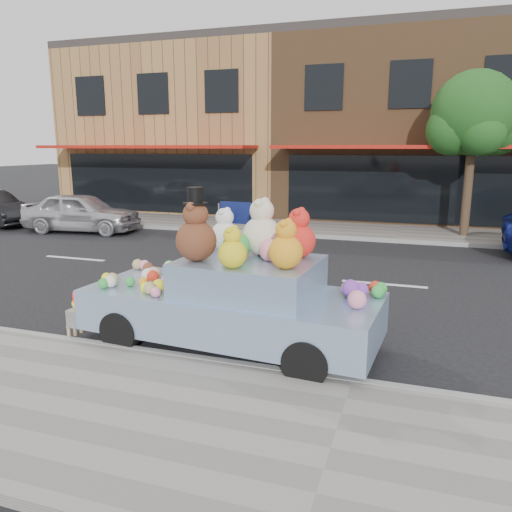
% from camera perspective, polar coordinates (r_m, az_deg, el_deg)
% --- Properties ---
extents(ground, '(120.00, 120.00, 0.00)m').
position_cam_1_polar(ground, '(11.14, 14.42, -3.15)').
color(ground, black).
rests_on(ground, ground).
extents(near_sidewalk, '(60.00, 3.00, 0.12)m').
position_cam_1_polar(near_sidewalk, '(5.15, 8.50, -21.42)').
color(near_sidewalk, gray).
rests_on(near_sidewalk, ground).
extents(far_sidewalk, '(60.00, 3.00, 0.12)m').
position_cam_1_polar(far_sidewalk, '(17.48, 16.07, 2.53)').
color(far_sidewalk, gray).
rests_on(far_sidewalk, ground).
extents(near_kerb, '(60.00, 0.12, 0.13)m').
position_cam_1_polar(near_kerb, '(6.44, 10.93, -14.11)').
color(near_kerb, gray).
rests_on(near_kerb, ground).
extents(far_kerb, '(60.00, 0.12, 0.13)m').
position_cam_1_polar(far_kerb, '(16.00, 15.81, 1.68)').
color(far_kerb, gray).
rests_on(far_kerb, ground).
extents(storefront_left, '(10.00, 9.80, 7.30)m').
position_cam_1_polar(storefront_left, '(25.10, -6.87, 14.00)').
color(storefront_left, '#9D7341').
rests_on(storefront_left, ground).
extents(storefront_mid, '(10.00, 9.80, 7.30)m').
position_cam_1_polar(storefront_mid, '(22.73, 17.31, 13.71)').
color(storefront_mid, brown).
rests_on(storefront_mid, ground).
extents(street_tree, '(3.00, 2.70, 5.22)m').
position_cam_1_polar(street_tree, '(17.35, 23.71, 13.98)').
color(street_tree, '#38281C').
rests_on(street_tree, ground).
extents(car_silver, '(4.18, 2.05, 1.37)m').
position_cam_1_polar(car_silver, '(18.32, -19.33, 4.73)').
color(car_silver, silver).
rests_on(car_silver, ground).
extents(art_car, '(4.60, 2.06, 2.38)m').
position_cam_1_polar(art_car, '(7.30, -2.63, -4.34)').
color(art_car, black).
rests_on(art_car, ground).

